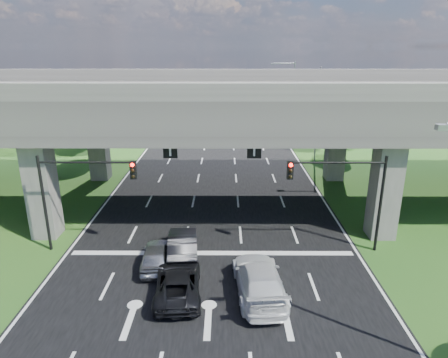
{
  "coord_description": "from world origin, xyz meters",
  "views": [
    {
      "loc": [
        0.79,
        -18.01,
        11.93
      ],
      "look_at": [
        0.69,
        8.24,
        3.19
      ],
      "focal_mm": 32.0,
      "sensor_mm": 36.0,
      "label": 1
    }
  ],
  "objects_px": {
    "signal_left": "(78,186)",
    "car_white": "(259,280)",
    "streetlight_beyond": "(291,91)",
    "streetlight_far": "(314,108)",
    "car_silver": "(156,255)",
    "signal_right": "(346,186)",
    "car_dark": "(183,245)",
    "car_trailing": "(178,283)"
  },
  "relations": [
    {
      "from": "signal_left",
      "to": "streetlight_far",
      "type": "distance_m",
      "value": 26.95
    },
    {
      "from": "signal_right",
      "to": "signal_left",
      "type": "height_order",
      "value": "same"
    },
    {
      "from": "car_dark",
      "to": "signal_right",
      "type": "bearing_deg",
      "value": -179.7
    },
    {
      "from": "streetlight_beyond",
      "to": "streetlight_far",
      "type": "bearing_deg",
      "value": -90.0
    },
    {
      "from": "streetlight_beyond",
      "to": "car_trailing",
      "type": "relative_size",
      "value": 2.07
    },
    {
      "from": "signal_right",
      "to": "signal_left",
      "type": "distance_m",
      "value": 15.65
    },
    {
      "from": "signal_right",
      "to": "streetlight_far",
      "type": "distance_m",
      "value": 20.25
    },
    {
      "from": "signal_right",
      "to": "streetlight_far",
      "type": "bearing_deg",
      "value": 83.53
    },
    {
      "from": "streetlight_beyond",
      "to": "car_white",
      "type": "relative_size",
      "value": 1.78
    },
    {
      "from": "car_white",
      "to": "car_silver",
      "type": "bearing_deg",
      "value": -30.2
    },
    {
      "from": "car_silver",
      "to": "car_white",
      "type": "xyz_separation_m",
      "value": [
        5.6,
        -2.68,
        0.14
      ]
    },
    {
      "from": "car_dark",
      "to": "car_trailing",
      "type": "relative_size",
      "value": 0.98
    },
    {
      "from": "car_dark",
      "to": "car_white",
      "type": "relative_size",
      "value": 0.84
    },
    {
      "from": "streetlight_far",
      "to": "streetlight_beyond",
      "type": "xyz_separation_m",
      "value": [
        0.0,
        16.0,
        0.0
      ]
    },
    {
      "from": "signal_left",
      "to": "streetlight_far",
      "type": "bearing_deg",
      "value": 48.22
    },
    {
      "from": "signal_right",
      "to": "car_silver",
      "type": "relative_size",
      "value": 1.51
    },
    {
      "from": "signal_right",
      "to": "car_silver",
      "type": "distance_m",
      "value": 11.65
    },
    {
      "from": "signal_right",
      "to": "streetlight_far",
      "type": "height_order",
      "value": "streetlight_far"
    },
    {
      "from": "streetlight_far",
      "to": "car_white",
      "type": "distance_m",
      "value": 26.29
    },
    {
      "from": "car_dark",
      "to": "car_trailing",
      "type": "height_order",
      "value": "car_dark"
    },
    {
      "from": "signal_left",
      "to": "car_silver",
      "type": "distance_m",
      "value": 6.15
    },
    {
      "from": "streetlight_beyond",
      "to": "car_trailing",
      "type": "distance_m",
      "value": 42.68
    },
    {
      "from": "signal_left",
      "to": "car_trailing",
      "type": "height_order",
      "value": "signal_left"
    },
    {
      "from": "streetlight_beyond",
      "to": "car_silver",
      "type": "height_order",
      "value": "streetlight_beyond"
    },
    {
      "from": "signal_left",
      "to": "car_dark",
      "type": "bearing_deg",
      "value": -8.79
    },
    {
      "from": "streetlight_beyond",
      "to": "car_white",
      "type": "height_order",
      "value": "streetlight_beyond"
    },
    {
      "from": "signal_left",
      "to": "car_dark",
      "type": "distance_m",
      "value": 7.04
    },
    {
      "from": "signal_left",
      "to": "car_dark",
      "type": "xyz_separation_m",
      "value": [
        6.1,
        -0.94,
        -3.38
      ]
    },
    {
      "from": "signal_left",
      "to": "car_white",
      "type": "height_order",
      "value": "signal_left"
    },
    {
      "from": "car_dark",
      "to": "car_trailing",
      "type": "xyz_separation_m",
      "value": [
        0.14,
        -3.72,
        -0.11
      ]
    },
    {
      "from": "car_trailing",
      "to": "streetlight_far",
      "type": "bearing_deg",
      "value": -119.65
    },
    {
      "from": "streetlight_far",
      "to": "car_dark",
      "type": "relative_size",
      "value": 2.11
    },
    {
      "from": "signal_left",
      "to": "car_white",
      "type": "xyz_separation_m",
      "value": [
        10.3,
        -4.6,
        -3.34
      ]
    },
    {
      "from": "car_white",
      "to": "car_trailing",
      "type": "distance_m",
      "value": 4.06
    },
    {
      "from": "streetlight_beyond",
      "to": "car_dark",
      "type": "distance_m",
      "value": 39.17
    },
    {
      "from": "signal_right",
      "to": "car_silver",
      "type": "bearing_deg",
      "value": -170.06
    },
    {
      "from": "streetlight_beyond",
      "to": "signal_left",
      "type": "bearing_deg",
      "value": -116.43
    },
    {
      "from": "car_white",
      "to": "car_trailing",
      "type": "xyz_separation_m",
      "value": [
        -4.06,
        -0.07,
        -0.14
      ]
    },
    {
      "from": "signal_left",
      "to": "streetlight_far",
      "type": "xyz_separation_m",
      "value": [
        17.92,
        20.06,
        1.66
      ]
    },
    {
      "from": "signal_right",
      "to": "car_white",
      "type": "bearing_deg",
      "value": -139.31
    },
    {
      "from": "car_dark",
      "to": "streetlight_beyond",
      "type": "bearing_deg",
      "value": -113.06
    },
    {
      "from": "signal_right",
      "to": "car_dark",
      "type": "bearing_deg",
      "value": -174.36
    }
  ]
}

